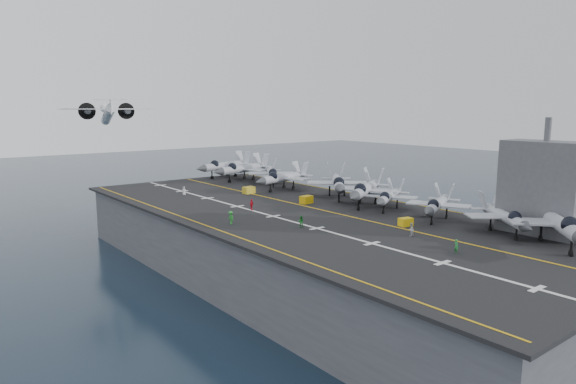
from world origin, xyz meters
TOP-DOWN VIEW (x-y plane):
  - ground at (0.00, 0.00)m, footprint 500.00×500.00m
  - hull at (0.00, 0.00)m, footprint 36.00×90.00m
  - flight_deck at (0.00, 0.00)m, footprint 38.00×92.00m
  - foul_line at (3.00, 0.00)m, footprint 0.35×90.00m
  - landing_centerline at (-6.00, 0.00)m, footprint 0.50×90.00m
  - deck_edge_port at (-17.00, 0.00)m, footprint 0.25×90.00m
  - deck_edge_stbd at (18.50, 0.00)m, footprint 0.25×90.00m
  - island_superstructure at (15.00, -30.00)m, footprint 5.00×10.00m
  - fighter_jet_0 at (10.73, -34.16)m, footprint 19.55×19.08m
  - fighter_jet_1 at (11.41, -26.98)m, footprint 15.57×16.36m
  - fighter_jet_2 at (11.56, -16.59)m, footprint 16.07×13.86m
  - fighter_jet_3 at (11.87, -7.16)m, footprint 15.31×13.48m
  - fighter_jet_4 at (11.45, -2.40)m, footprint 19.68×17.63m
  - fighter_jet_5 at (13.06, 6.00)m, footprint 19.08×19.69m
  - fighter_jet_6 at (10.97, 19.30)m, footprint 16.79×13.08m
  - fighter_jet_7 at (13.33, 26.65)m, footprint 15.96×17.57m
  - fighter_jet_8 at (12.00, 35.43)m, footprint 18.63×14.58m
  - tow_cart_a at (4.64, -16.46)m, footprint 2.04×1.50m
  - tow_cart_b at (4.82, 5.05)m, footprint 2.37×1.75m
  - tow_cart_c at (2.83, 19.72)m, footprint 2.31×1.62m
  - crew_2 at (-7.33, -8.17)m, footprint 1.17×1.18m
  - crew_3 at (-13.81, -0.52)m, footprint 0.81×1.16m
  - crew_4 at (-5.95, 5.84)m, footprint 1.30×1.15m
  - crew_5 at (-7.79, 25.62)m, footprint 1.18×1.06m
  - crew_6 at (-1.66, -28.69)m, footprint 0.91×1.11m
  - crew_7 at (0.68, -20.51)m, footprint 1.04×0.70m
  - transport_plane at (-11.78, 52.87)m, footprint 22.92×18.11m
  - fighter_jet_9 at (12.00, 43.00)m, footprint 18.63×14.58m

SIDE VIEW (x-z plane):
  - ground at x=0.00m, z-range 0.00..0.00m
  - hull at x=0.00m, z-range 0.00..10.00m
  - flight_deck at x=0.00m, z-range 10.00..10.40m
  - foul_line at x=3.00m, z-range 10.41..10.43m
  - landing_centerline at x=-6.00m, z-range 10.41..10.43m
  - deck_edge_port at x=-17.00m, z-range 10.41..10.43m
  - deck_edge_stbd at x=18.50m, z-range 10.41..10.43m
  - tow_cart_a at x=4.64m, z-range 10.40..11.52m
  - tow_cart_b at x=4.82m, z-range 10.40..11.70m
  - tow_cart_c at x=2.83m, z-range 10.40..11.71m
  - crew_6 at x=-1.66m, z-range 10.40..12.00m
  - crew_5 at x=-7.79m, z-range 10.40..12.04m
  - crew_2 at x=-7.33m, z-range 10.40..12.06m
  - crew_7 at x=0.68m, z-range 10.40..12.10m
  - crew_4 at x=-5.95m, z-range 10.40..12.21m
  - crew_3 at x=-13.81m, z-range 10.40..12.27m
  - fighter_jet_3 at x=11.87m, z-range 10.40..14.85m
  - fighter_jet_2 at x=11.56m, z-range 10.40..15.10m
  - fighter_jet_1 at x=11.41m, z-range 10.40..15.14m
  - fighter_jet_7 at x=13.33m, z-range 10.40..15.48m
  - fighter_jet_6 at x=10.97m, z-range 10.40..15.58m
  - fighter_jet_4 at x=11.45m, z-range 10.40..16.10m
  - fighter_jet_0 at x=10.73m, z-range 10.40..16.10m
  - fighter_jet_5 at x=13.06m, z-range 10.40..16.13m
  - fighter_jet_8 at x=12.00m, z-range 10.40..16.13m
  - fighter_jet_9 at x=12.00m, z-range 10.40..16.13m
  - island_superstructure at x=15.00m, z-range 10.40..25.40m
  - transport_plane at x=-11.78m, z-range 22.73..27.52m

